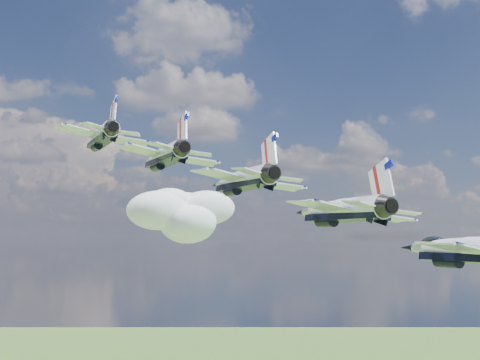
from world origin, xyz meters
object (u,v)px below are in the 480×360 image
object	(u,v)px
jet_0	(100,137)
jet_4	(464,249)
jet_3	(337,210)
jet_2	(240,180)
jet_1	(163,156)

from	to	relation	value
jet_0	jet_4	world-z (taller)	jet_0
jet_3	jet_4	distance (m)	12.71
jet_0	jet_2	xyz separation A→B (m)	(15.11, -19.07, -7.35)
jet_1	jet_3	xyz separation A→B (m)	(15.11, -19.07, -7.35)
jet_0	jet_3	distance (m)	38.12
jet_0	jet_3	bearing A→B (deg)	-61.81
jet_0	jet_1	size ratio (longest dim) A/B	1.00
jet_2	jet_3	xyz separation A→B (m)	(7.55, -9.53, -3.68)
jet_0	jet_3	xyz separation A→B (m)	(22.66, -28.60, -11.03)
jet_1	jet_2	distance (m)	12.71
jet_0	jet_1	bearing A→B (deg)	-61.81
jet_1	jet_2	xyz separation A→B (m)	(7.55, -9.53, -3.68)
jet_0	jet_4	bearing A→B (deg)	-61.81
jet_0	jet_3	size ratio (longest dim) A/B	1.00
jet_1	jet_4	xyz separation A→B (m)	(22.66, -28.60, -11.03)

